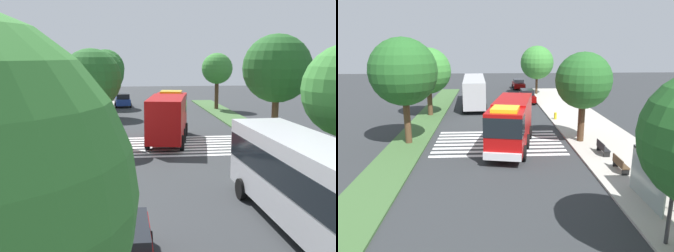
{
  "view_description": "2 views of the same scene",
  "coord_description": "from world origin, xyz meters",
  "views": [
    {
      "loc": [
        -29.55,
        4.35,
        6.73
      ],
      "look_at": [
        0.11,
        1.1,
        1.53
      ],
      "focal_mm": 43.43,
      "sensor_mm": 36.0,
      "label": 1
    },
    {
      "loc": [
        25.43,
        -0.74,
        7.97
      ],
      "look_at": [
        1.44,
        0.56,
        1.72
      ],
      "focal_mm": 34.7,
      "sensor_mm": 36.0,
      "label": 2
    }
  ],
  "objects": [
    {
      "name": "ground_plane",
      "position": [
        0.0,
        0.0,
        0.0
      ],
      "size": [
        120.0,
        120.0,
        0.0
      ],
      "primitive_type": "plane",
      "color": "#2D3033"
    },
    {
      "name": "sidewalk",
      "position": [
        0.0,
        8.64,
        0.07
      ],
      "size": [
        60.0,
        5.94,
        0.14
      ],
      "primitive_type": "cube",
      "color": "#ADA89E",
      "rests_on": "ground_plane"
    },
    {
      "name": "median_strip",
      "position": [
        0.0,
        -7.17,
        0.07
      ],
      "size": [
        60.0,
        3.0,
        0.14
      ],
      "primitive_type": "cube",
      "color": "#3D6033",
      "rests_on": "ground_plane"
    },
    {
      "name": "crosswalk",
      "position": [
        0.15,
        0.0,
        0.01
      ],
      "size": [
        6.75,
        10.21,
        0.01
      ],
      "color": "silver",
      "rests_on": "ground_plane"
    },
    {
      "name": "fire_truck",
      "position": [
        1.83,
        0.88,
        2.1
      ],
      "size": [
        8.96,
        4.18,
        3.78
      ],
      "rotation": [
        0.0,
        0.0,
        -0.2
      ],
      "color": "#A50C0C",
      "rests_on": "ground_plane"
    },
    {
      "name": "parked_car_mid",
      "position": [
        -17.81,
        4.47,
        0.89
      ],
      "size": [
        4.69,
        2.08,
        1.73
      ],
      "rotation": [
        0.0,
        0.0,
        -0.0
      ],
      "color": "#720505",
      "rests_on": "ground_plane"
    },
    {
      "name": "parked_car_east",
      "position": [
        24.61,
        4.47,
        0.9
      ],
      "size": [
        4.53,
        2.24,
        1.75
      ],
      "rotation": [
        0.0,
        0.0,
        0.04
      ],
      "color": "navy",
      "rests_on": "ground_plane"
    },
    {
      "name": "transit_bus",
      "position": [
        -15.63,
        -2.55,
        2.12
      ],
      "size": [
        11.68,
        3.24,
        3.59
      ],
      "rotation": [
        0.0,
        0.0,
        3.18
      ],
      "color": "#B2B2B7",
      "rests_on": "ground_plane"
    },
    {
      "name": "bus_stop_shelter",
      "position": [
        10.88,
        7.42,
        1.89
      ],
      "size": [
        3.5,
        1.4,
        2.46
      ],
      "color": "#4C4C51",
      "rests_on": "sidewalk"
    },
    {
      "name": "bench_near_shelter",
      "position": [
        6.88,
        7.38,
        0.59
      ],
      "size": [
        1.6,
        0.5,
        0.9
      ],
      "color": "#4C3823",
      "rests_on": "sidewalk"
    },
    {
      "name": "bench_west_of_shelter",
      "position": [
        3.68,
        7.38,
        0.59
      ],
      "size": [
        1.6,
        0.5,
        0.9
      ],
      "color": "black",
      "rests_on": "sidewalk"
    },
    {
      "name": "street_lamp",
      "position": [
        14.39,
        6.27,
        3.88
      ],
      "size": [
        0.36,
        0.36,
        6.36
      ],
      "color": "#2D2D30",
      "rests_on": "sidewalk"
    },
    {
      "name": "storefront_building",
      "position": [
        14.87,
        13.85,
        3.08
      ],
      "size": [
        9.0,
        5.3,
        6.16
      ],
      "color": "gray",
      "rests_on": "ground_plane"
    },
    {
      "name": "sidewalk_tree_west",
      "position": [
        0.45,
        6.67,
        5.01
      ],
      "size": [
        4.43,
        4.43,
        7.12
      ],
      "color": "#47301E",
      "rests_on": "sidewalk"
    },
    {
      "name": "sidewalk_tree_center",
      "position": [
        15.53,
        6.67,
        4.83
      ],
      "size": [
        4.85,
        4.85,
        7.13
      ],
      "color": "#513823",
      "rests_on": "sidewalk"
    },
    {
      "name": "sidewalk_tree_east",
      "position": [
        24.44,
        6.67,
        5.01
      ],
      "size": [
        5.01,
        5.01,
        7.39
      ],
      "color": "#47301E",
      "rests_on": "sidewalk"
    },
    {
      "name": "median_tree_west",
      "position": [
        0.21,
        -7.17,
        5.74
      ],
      "size": [
        5.17,
        5.17,
        8.21
      ],
      "color": "#513823",
      "rests_on": "median_strip"
    },
    {
      "name": "median_tree_center",
      "position": [
        20.0,
        -7.17,
        5.09
      ],
      "size": [
        3.8,
        3.8,
        6.9
      ],
      "color": "#47301E",
      "rests_on": "median_strip"
    },
    {
      "name": "fire_hydrant",
      "position": [
        -7.19,
        6.17,
        0.49
      ],
      "size": [
        0.28,
        0.28,
        0.7
      ],
      "primitive_type": "cylinder",
      "color": "gold",
      "rests_on": "sidewalk"
    }
  ]
}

